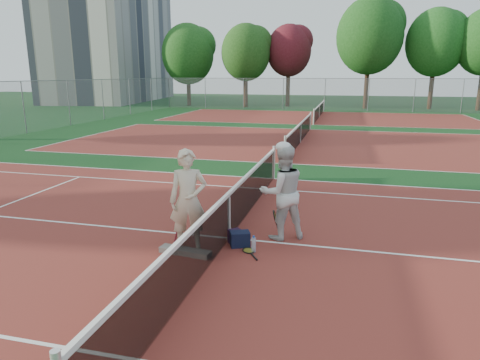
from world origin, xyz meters
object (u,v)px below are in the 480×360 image
at_px(sports_bag_navy, 240,239).
at_px(sports_bag_purple, 237,238).
at_px(player_a, 188,200).
at_px(apartment_block, 112,41).
at_px(net_main, 229,215).
at_px(racket_black_held, 275,224).
at_px(player_b, 282,192).
at_px(racket_red, 179,232).
at_px(water_bottle, 254,245).
at_px(racket_spare, 249,251).

xyz_separation_m(sports_bag_navy, sports_bag_purple, (-0.09, 0.07, -0.01)).
height_order(player_a, sports_bag_navy, player_a).
xyz_separation_m(apartment_block, sports_bag_purple, (28.24, -44.29, -7.35)).
height_order(net_main, player_a, player_a).
bearing_deg(apartment_block, sports_bag_purple, -57.48).
height_order(net_main, racket_black_held, net_main).
distance_m(apartment_block, player_b, 52.87).
height_order(apartment_block, sports_bag_navy, apartment_block).
xyz_separation_m(net_main, racket_red, (-0.88, -0.62, -0.22)).
bearing_deg(racket_red, racket_black_held, -8.17).
height_order(apartment_block, water_bottle, apartment_block).
distance_m(player_a, racket_black_held, 1.98).
height_order(racket_red, racket_spare, racket_red).
bearing_deg(racket_spare, sports_bag_purple, 16.01).
bearing_deg(apartment_block, racket_black_held, -56.50).
height_order(racket_spare, sports_bag_purple, sports_bag_purple).
xyz_separation_m(apartment_block, water_bottle, (28.66, -44.58, -7.35)).
xyz_separation_m(racket_black_held, racket_spare, (-0.36, -0.88, -0.28)).
distance_m(net_main, sports_bag_navy, 0.60).
distance_m(racket_red, racket_spare, 1.46).
height_order(apartment_block, sports_bag_purple, apartment_block).
relative_size(net_main, sports_bag_purple, 30.52).
distance_m(net_main, player_b, 1.21).
xyz_separation_m(player_b, water_bottle, (-0.41, -0.90, -0.85)).
bearing_deg(water_bottle, player_b, 65.70).
bearing_deg(racket_black_held, player_a, 27.53).
relative_size(player_b, racket_black_held, 3.40).
distance_m(player_a, racket_spare, 1.54).
bearing_deg(racket_spare, net_main, 11.98).
bearing_deg(racket_spare, racket_red, 59.59).
xyz_separation_m(apartment_block, sports_bag_navy, (28.32, -44.35, -7.35)).
relative_size(racket_black_held, sports_bag_purple, 1.63).
height_order(racket_black_held, water_bottle, racket_black_held).
bearing_deg(racket_black_held, player_b, 176.99).
distance_m(racket_black_held, sports_bag_navy, 0.90).
bearing_deg(racket_spare, racket_black_held, -54.97).
bearing_deg(water_bottle, racket_red, -178.61).
distance_m(racket_red, racket_black_held, 2.02).
bearing_deg(player_a, water_bottle, -13.83).
xyz_separation_m(net_main, racket_black_held, (0.92, 0.31, -0.22)).
bearing_deg(racket_spare, sports_bag_navy, 14.67).
bearing_deg(water_bottle, racket_spare, 172.36).
xyz_separation_m(apartment_block, racket_spare, (28.55, -44.57, -7.49)).
height_order(net_main, racket_red, net_main).
bearing_deg(sports_bag_purple, racket_spare, -41.56).
bearing_deg(racket_black_held, sports_bag_purple, 35.22).
distance_m(player_b, water_bottle, 1.30).
relative_size(net_main, water_bottle, 36.60).
bearing_deg(player_a, sports_bag_navy, 1.10).
bearing_deg(water_bottle, sports_bag_navy, 145.58).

